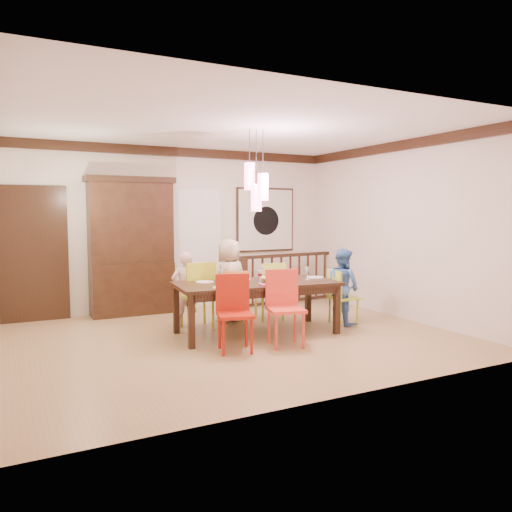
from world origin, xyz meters
name	(u,v)px	position (x,y,z in m)	size (l,w,h in m)	color
floor	(235,338)	(0.00, 0.00, 0.00)	(6.00, 6.00, 0.00)	#AA8052
ceiling	(234,126)	(0.00, 0.00, 2.90)	(6.00, 6.00, 0.00)	white
wall_back	(177,229)	(0.00, 2.50, 1.45)	(6.00, 6.00, 0.00)	beige
wall_right	(400,230)	(3.00, 0.00, 1.45)	(5.00, 5.00, 0.00)	beige
crown_molding	(234,132)	(0.00, 0.00, 2.82)	(6.00, 5.00, 0.16)	black
panel_door	(34,256)	(-2.40, 2.45, 1.05)	(1.04, 0.07, 2.24)	black
white_doorway	(196,250)	(0.35, 2.46, 1.05)	(0.97, 0.05, 2.22)	silver
painting	(265,220)	(1.80, 2.46, 1.60)	(1.25, 0.06, 1.25)	black
pendant_cluster	(256,187)	(0.38, 0.09, 2.11)	(0.27, 0.21, 1.14)	#FF4C74
dining_table	(256,287)	(0.38, 0.09, 0.67)	(2.39, 1.26, 0.75)	black
chair_far_left	(197,290)	(-0.25, 0.83, 0.58)	(0.46, 0.46, 1.01)	gold
chair_far_mid	(234,293)	(0.36, 0.82, 0.49)	(0.48, 0.48, 0.85)	orange
chair_far_right	(269,287)	(1.00, 0.84, 0.54)	(0.48, 0.48, 0.94)	#B7CA34
chair_near_left	(235,308)	(-0.28, -0.63, 0.55)	(0.53, 0.53, 0.96)	#A51A0A
chair_near_mid	(286,303)	(0.42, -0.69, 0.57)	(0.54, 0.54, 0.99)	#EA3D2B
chair_end_right	(344,293)	(1.88, 0.02, 0.49)	(0.41, 0.41, 0.85)	#B3D235
china_hutch	(131,246)	(-0.88, 2.30, 1.18)	(1.48, 0.46, 2.34)	black
balustrade	(290,277)	(2.07, 1.95, 0.50)	(2.23, 0.28, 0.96)	black
person_far_left	(185,289)	(-0.39, 0.96, 0.58)	(0.42, 0.28, 1.15)	beige
person_far_mid	(229,281)	(0.35, 0.97, 0.66)	(0.65, 0.42, 1.33)	#C7B196
person_end_right	(343,286)	(1.87, 0.03, 0.59)	(0.58, 0.45, 1.19)	#4273BA
serving_bowl	(270,279)	(0.56, 0.00, 0.79)	(0.29, 0.29, 0.07)	gold
small_bowl	(237,281)	(0.11, 0.16, 0.78)	(0.18, 0.18, 0.06)	white
cup_left	(237,282)	(-0.02, -0.12, 0.80)	(0.14, 0.14, 0.11)	silver
cup_right	(291,275)	(1.05, 0.22, 0.79)	(0.09, 0.09, 0.09)	silver
plate_far_left	(205,282)	(-0.30, 0.37, 0.76)	(0.26, 0.26, 0.01)	white
plate_far_mid	(242,279)	(0.31, 0.41, 0.76)	(0.26, 0.26, 0.01)	white
plate_far_right	(289,276)	(1.11, 0.39, 0.76)	(0.26, 0.26, 0.01)	white
plate_near_left	(222,288)	(-0.29, -0.24, 0.76)	(0.26, 0.26, 0.01)	white
plate_near_mid	(285,282)	(0.71, -0.17, 0.76)	(0.26, 0.26, 0.01)	white
plate_end_right	(315,277)	(1.39, 0.09, 0.76)	(0.26, 0.26, 0.01)	white
wine_glass_a	(220,277)	(-0.13, 0.19, 0.84)	(0.08, 0.08, 0.19)	#590C19
wine_glass_b	(262,273)	(0.61, 0.34, 0.84)	(0.08, 0.08, 0.19)	silver
wine_glass_c	(260,277)	(0.34, -0.10, 0.84)	(0.08, 0.08, 0.19)	#590C19
wine_glass_d	(307,273)	(1.16, -0.05, 0.84)	(0.08, 0.08, 0.19)	silver
napkin	(267,285)	(0.37, -0.25, 0.76)	(0.18, 0.14, 0.01)	#D83359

